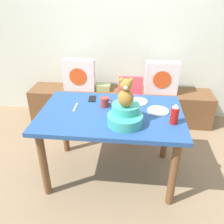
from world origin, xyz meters
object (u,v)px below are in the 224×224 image
object	(u,v)px
highchair	(130,100)
coffee_mug	(105,102)
pillow_floral_left	(79,75)
dinner_plate_near	(158,111)
infant_seat_teal	(125,116)
dining_table	(111,122)
pillow_floral_right	(162,78)
ketchup_bottle	(175,114)
cell_phone	(92,99)
book_stack	(103,87)
teddy_bear	(126,93)
dinner_plate_far	(138,102)

from	to	relation	value
highchair	coffee_mug	bearing A→B (deg)	-110.41
pillow_floral_left	dinner_plate_near	size ratio (longest dim) A/B	2.20
dinner_plate_near	infant_seat_teal	bearing A→B (deg)	-140.72
dining_table	infant_seat_teal	world-z (taller)	infant_seat_teal
infant_seat_teal	pillow_floral_right	bearing A→B (deg)	72.31
ketchup_bottle	cell_phone	size ratio (longest dim) A/B	1.28
book_stack	dining_table	size ratio (longest dim) A/B	0.15
pillow_floral_right	pillow_floral_left	bearing A→B (deg)	180.00
pillow_floral_left	teddy_bear	size ratio (longest dim) A/B	1.76
book_stack	dinner_plate_near	xyz separation A→B (m)	(0.68, -1.11, 0.24)
highchair	infant_seat_teal	bearing A→B (deg)	-91.31
pillow_floral_right	highchair	size ratio (longest dim) A/B	0.56
dining_table	ketchup_bottle	size ratio (longest dim) A/B	7.23
ketchup_bottle	coffee_mug	world-z (taller)	ketchup_bottle
pillow_floral_left	cell_phone	bearing A→B (deg)	-68.54
book_stack	ketchup_bottle	size ratio (longest dim) A/B	1.08
dining_table	highchair	size ratio (longest dim) A/B	1.69
infant_seat_teal	teddy_bear	size ratio (longest dim) A/B	1.32
highchair	dinner_plate_near	bearing A→B (deg)	-67.74
pillow_floral_left	ketchup_bottle	world-z (taller)	ketchup_bottle
infant_seat_teal	coffee_mug	distance (m)	0.36
coffee_mug	dinner_plate_far	bearing A→B (deg)	22.40
pillow_floral_right	dinner_plate_far	world-z (taller)	pillow_floral_right
pillow_floral_left	dinner_plate_far	world-z (taller)	pillow_floral_left
highchair	book_stack	bearing A→B (deg)	132.63
dining_table	dinner_plate_far	bearing A→B (deg)	44.84
dining_table	ketchup_bottle	distance (m)	0.60
pillow_floral_right	teddy_bear	world-z (taller)	teddy_bear
pillow_floral_right	teddy_bear	bearing A→B (deg)	-107.69
pillow_floral_left	coffee_mug	distance (m)	1.16
book_stack	dining_table	world-z (taller)	dining_table
teddy_bear	dinner_plate_near	bearing A→B (deg)	39.34
infant_seat_teal	dinner_plate_far	bearing A→B (deg)	76.12
pillow_floral_right	dining_table	world-z (taller)	pillow_floral_right
infant_seat_teal	dinner_plate_far	distance (m)	0.44
dining_table	dinner_plate_far	size ratio (longest dim) A/B	6.69
infant_seat_teal	cell_phone	xyz separation A→B (m)	(-0.37, 0.45, -0.07)
book_stack	ketchup_bottle	xyz separation A→B (m)	(0.80, -1.31, 0.32)
dining_table	dinner_plate_near	distance (m)	0.46
book_stack	pillow_floral_left	bearing A→B (deg)	-176.41
dining_table	cell_phone	xyz separation A→B (m)	(-0.22, 0.27, 0.11)
coffee_mug	dinner_plate_far	world-z (taller)	coffee_mug
pillow_floral_left	dinner_plate_far	size ratio (longest dim) A/B	2.20
teddy_bear	dinner_plate_near	xyz separation A→B (m)	(0.30, 0.24, -0.27)
pillow_floral_left	book_stack	size ratio (longest dim) A/B	2.20
pillow_floral_right	infant_seat_teal	world-z (taller)	same
highchair	ketchup_bottle	xyz separation A→B (m)	(0.39, -0.88, 0.31)
book_stack	infant_seat_teal	xyz separation A→B (m)	(0.38, -1.35, 0.31)
dinner_plate_far	infant_seat_teal	bearing A→B (deg)	-103.88
highchair	cell_phone	size ratio (longest dim) A/B	5.49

